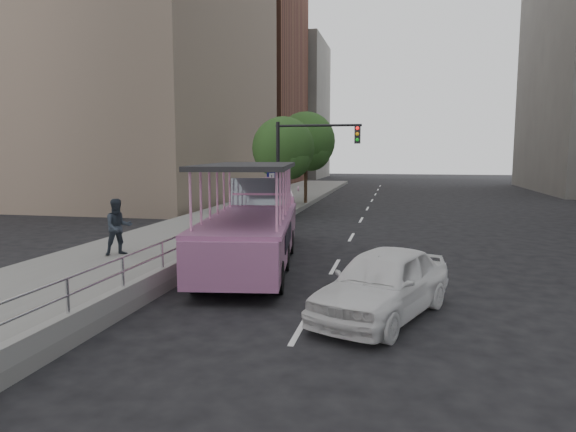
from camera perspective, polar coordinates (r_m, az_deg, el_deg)
name	(u,v)px	position (r m, az deg, el deg)	size (l,w,h in m)	color
ground	(277,299)	(13.22, -1.25, -9.17)	(160.00, 160.00, 0.00)	black
sidewalk	(206,229)	(24.23, -9.05, -1.45)	(5.50, 80.00, 0.30)	gray
kerb_wall	(192,259)	(15.90, -10.60, -4.73)	(0.24, 30.00, 0.36)	gray
guardrail	(192,238)	(15.78, -10.66, -2.37)	(0.07, 22.00, 0.71)	silver
duck_boat	(254,226)	(17.29, -3.75, -1.11)	(3.93, 10.34, 3.35)	black
car	(383,283)	(11.83, 10.51, -7.30)	(1.85, 4.59, 1.56)	white
pedestrian_mid	(118,227)	(17.94, -18.34, -1.16)	(0.92, 0.71, 1.88)	#2B343F
parking_sign	(271,194)	(22.78, -1.88, 2.41)	(0.22, 0.65, 2.99)	black
traffic_signal	(302,157)	(25.28, 1.53, 6.60)	(4.20, 0.32, 5.20)	black
street_tree_near	(285,150)	(28.95, -0.35, 7.29)	(3.52, 3.52, 5.72)	#3C2C1B
street_tree_far	(307,144)	(34.81, 2.13, 8.05)	(3.97, 3.97, 6.45)	#3C2C1B
midrise_brick	(223,75)	(64.55, -7.21, 15.27)	(18.00, 16.00, 26.00)	brown
midrise_stone_b	(271,111)	(78.91, -1.86, 11.61)	(16.00, 14.00, 20.00)	gray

